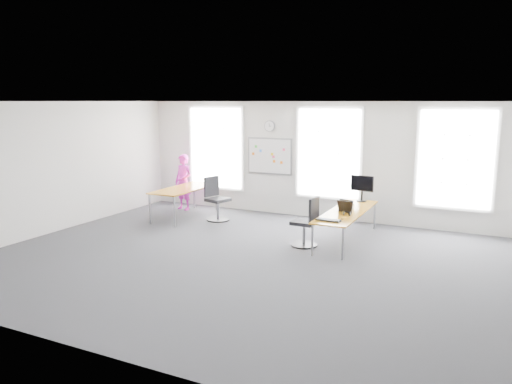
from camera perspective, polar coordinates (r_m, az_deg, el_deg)
The scene contains 22 objects.
floor at distance 9.65m, azimuth -1.01°, elevation -7.79°, with size 10.00×10.00×0.00m, color #28282E.
ceiling at distance 9.17m, azimuth -1.07°, elevation 10.33°, with size 10.00×10.00×0.00m, color white.
wall_back at distance 12.94m, azimuth 7.06°, elevation 3.60°, with size 10.00×10.00×0.00m, color silver.
wall_front at distance 6.08m, azimuth -18.50°, elevation -4.50°, with size 10.00×10.00×0.00m, color silver.
wall_left at distance 12.37m, azimuth -22.15°, elevation 2.61°, with size 10.00×10.00×0.00m, color silver.
window_left at distance 14.15m, azimuth -4.56°, elevation 5.03°, with size 1.60×0.06×2.20m, color white.
window_mid at distance 12.80m, azimuth 8.31°, elevation 4.40°, with size 1.60×0.06×2.20m, color white.
window_right at distance 12.23m, azimuth 21.83°, elevation 3.49°, with size 1.60×0.06×2.20m, color white.
desk_right at distance 10.93m, azimuth 10.33°, elevation -2.37°, with size 0.74×2.76×0.67m.
desk_left at distance 13.15m, azimuth -8.15°, elevation 0.21°, with size 0.85×2.13×0.78m.
chair_right at distance 10.48m, azimuth 5.84°, elevation -3.76°, with size 0.56×0.56×1.05m.
chair_left at distance 12.76m, azimuth -4.59°, elevation -1.06°, with size 0.62×0.62×1.11m.
person at distance 14.06m, azimuth -8.29°, elevation 1.13°, with size 0.57×0.37×1.55m, color #DF2AC3.
whiteboard at distance 13.41m, azimuth 1.55°, elevation 4.13°, with size 1.20×0.03×0.90m, color silver.
wall_clock at distance 13.35m, azimuth 1.57°, elevation 7.54°, with size 0.30×0.30×0.04m, color gray.
keyboard at distance 9.96m, azimuth 8.27°, elevation -3.23°, with size 0.49×0.17×0.02m, color black.
mouse at distance 9.91m, azimuth 9.51°, elevation -3.27°, with size 0.07×0.11×0.04m, color black.
lens_cap at distance 10.16m, azimuth 9.82°, elevation -3.05°, with size 0.06×0.06×0.01m, color black.
headphones at distance 10.47m, azimuth 10.26°, elevation -2.41°, with size 0.18×0.09×0.10m.
laptop_sleeve at distance 10.73m, azimuth 10.15°, elevation -1.63°, with size 0.35×0.27×0.27m.
paper_stack at distance 11.19m, azimuth 10.31°, elevation -1.58°, with size 0.30×0.22×0.10m, color beige.
monitor at distance 11.95m, azimuth 12.02°, elevation 0.68°, with size 0.56×0.23×0.62m.
Camera 1 is at (4.18, -8.16, 3.00)m, focal length 35.00 mm.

